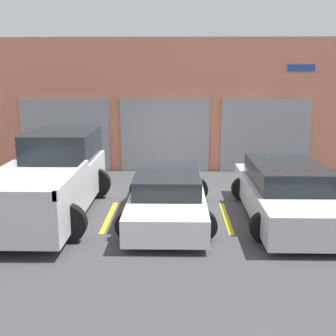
# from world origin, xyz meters

# --- Properties ---
(ground_plane) EXTENTS (28.00, 28.00, 0.00)m
(ground_plane) POSITION_xyz_m (0.00, 0.00, 0.00)
(ground_plane) COLOR #3D3D3F
(shophouse_building) EXTENTS (15.78, 0.68, 4.54)m
(shophouse_building) POSITION_xyz_m (-0.01, 3.29, 2.23)
(shophouse_building) COLOR #D17A5B
(shophouse_building) RESTS_ON ground
(pickup_truck) EXTENTS (2.41, 5.01, 1.89)m
(pickup_truck) POSITION_xyz_m (-2.81, -1.62, 0.88)
(pickup_truck) COLOR silver
(pickup_truck) RESTS_ON ground
(sedan_white) EXTENTS (2.12, 4.40, 1.12)m
(sedan_white) POSITION_xyz_m (0.00, -1.89, 0.54)
(sedan_white) COLOR white
(sedan_white) RESTS_ON ground
(sedan_side) EXTENTS (2.22, 4.62, 1.32)m
(sedan_side) POSITION_xyz_m (2.81, -1.89, 0.62)
(sedan_side) COLOR silver
(sedan_side) RESTS_ON ground
(parking_stripe_left) EXTENTS (0.12, 2.20, 0.01)m
(parking_stripe_left) POSITION_xyz_m (-1.41, -1.91, 0.00)
(parking_stripe_left) COLOR gold
(parking_stripe_left) RESTS_ON ground
(parking_stripe_centre) EXTENTS (0.12, 2.20, 0.01)m
(parking_stripe_centre) POSITION_xyz_m (1.41, -1.91, 0.00)
(parking_stripe_centre) COLOR gold
(parking_stripe_centre) RESTS_ON ground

